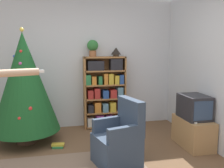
{
  "coord_description": "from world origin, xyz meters",
  "views": [
    {
      "loc": [
        -0.44,
        -2.87,
        1.64
      ],
      "look_at": [
        0.4,
        0.99,
        1.05
      ],
      "focal_mm": 40.0,
      "sensor_mm": 36.0,
      "label": 1
    }
  ],
  "objects_px": {
    "christmas_tree": "(24,82)",
    "potted_plant": "(93,47)",
    "television": "(194,107)",
    "bookshelf": "(105,93)",
    "armchair": "(119,142)",
    "table_lamp": "(116,51)"
  },
  "relations": [
    {
      "from": "christmas_tree",
      "to": "bookshelf",
      "type": "bearing_deg",
      "value": 20.55
    },
    {
      "from": "bookshelf",
      "to": "table_lamp",
      "type": "distance_m",
      "value": 0.87
    },
    {
      "from": "bookshelf",
      "to": "potted_plant",
      "type": "height_order",
      "value": "potted_plant"
    },
    {
      "from": "bookshelf",
      "to": "television",
      "type": "height_order",
      "value": "bookshelf"
    },
    {
      "from": "potted_plant",
      "to": "armchair",
      "type": "bearing_deg",
      "value": -85.76
    },
    {
      "from": "bookshelf",
      "to": "table_lamp",
      "type": "relative_size",
      "value": 7.23
    },
    {
      "from": "bookshelf",
      "to": "christmas_tree",
      "type": "bearing_deg",
      "value": -159.45
    },
    {
      "from": "bookshelf",
      "to": "armchair",
      "type": "bearing_deg",
      "value": -93.87
    },
    {
      "from": "christmas_tree",
      "to": "potted_plant",
      "type": "bearing_deg",
      "value": 24.29
    },
    {
      "from": "bookshelf",
      "to": "television",
      "type": "relative_size",
      "value": 2.74
    },
    {
      "from": "television",
      "to": "table_lamp",
      "type": "distance_m",
      "value": 1.88
    },
    {
      "from": "christmas_tree",
      "to": "table_lamp",
      "type": "distance_m",
      "value": 1.87
    },
    {
      "from": "bookshelf",
      "to": "television",
      "type": "distance_m",
      "value": 1.81
    },
    {
      "from": "television",
      "to": "christmas_tree",
      "type": "relative_size",
      "value": 0.27
    },
    {
      "from": "bookshelf",
      "to": "christmas_tree",
      "type": "height_order",
      "value": "christmas_tree"
    },
    {
      "from": "table_lamp",
      "to": "television",
      "type": "bearing_deg",
      "value": -52.79
    },
    {
      "from": "christmas_tree",
      "to": "potted_plant",
      "type": "xyz_separation_m",
      "value": [
        1.24,
        0.56,
        0.59
      ]
    },
    {
      "from": "bookshelf",
      "to": "television",
      "type": "bearing_deg",
      "value": -46.75
    },
    {
      "from": "bookshelf",
      "to": "armchair",
      "type": "distance_m",
      "value": 1.72
    },
    {
      "from": "television",
      "to": "potted_plant",
      "type": "relative_size",
      "value": 1.61
    },
    {
      "from": "christmas_tree",
      "to": "potted_plant",
      "type": "height_order",
      "value": "christmas_tree"
    },
    {
      "from": "television",
      "to": "potted_plant",
      "type": "xyz_separation_m",
      "value": [
        -1.48,
        1.32,
        0.97
      ]
    }
  ]
}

